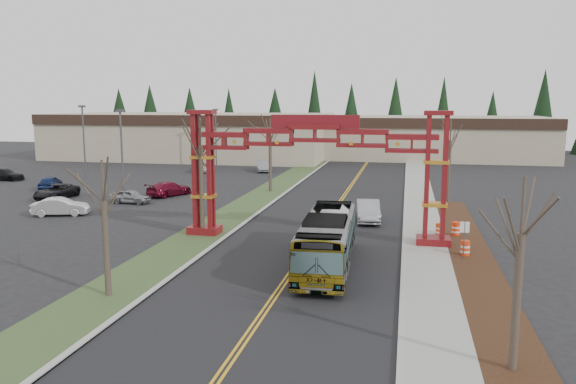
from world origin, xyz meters
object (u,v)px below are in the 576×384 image
(parked_car_far_c, at_px, (4,174))
(light_pole_mid, at_px, (84,137))
(parked_car_near_a, at_px, (131,196))
(bare_tree_right_far, at_px, (450,142))
(parked_car_near_c, at_px, (56,192))
(silver_sedan, at_px, (368,211))
(transit_bus, at_px, (327,241))
(parked_car_mid_a, at_px, (169,189))
(parked_car_near_b, at_px, (60,207))
(bare_tree_right_near, at_px, (521,235))
(bare_tree_median_near, at_px, (104,202))
(barrel_south, at_px, (465,249))
(parked_car_mid_b, at_px, (50,183))
(light_pole_near, at_px, (122,148))
(parked_car_far_a, at_px, (264,166))
(barrel_mid, at_px, (439,230))
(retail_building_east, at_px, (431,137))
(parked_car_far_b, at_px, (202,167))
(barrel_north, at_px, (456,229))
(bare_tree_median_mid, at_px, (201,146))
(retail_building_west, at_px, (193,135))
(bare_tree_median_far, at_px, (270,140))
(gateway_arch, at_px, (315,154))
(light_pole_far, at_px, (216,134))
(street_sign, at_px, (464,233))

(parked_car_far_c, xyz_separation_m, light_pole_mid, (8.97, 3.34, 4.53))
(parked_car_near_a, bearing_deg, bare_tree_right_far, -75.08)
(parked_car_near_c, bearing_deg, silver_sedan, -7.61)
(transit_bus, bearing_deg, parked_car_mid_a, 129.00)
(parked_car_near_b, distance_m, bare_tree_right_near, 39.01)
(bare_tree_median_near, xyz_separation_m, barrel_south, (17.81, 11.03, -4.19))
(parked_car_mid_b, distance_m, light_pole_near, 12.77)
(parked_car_far_a, distance_m, barrel_mid, 40.22)
(retail_building_east, relative_size, parked_car_far_b, 8.08)
(bare_tree_right_far, bearing_deg, parked_car_mid_b, -179.99)
(silver_sedan, relative_size, barrel_north, 4.74)
(transit_bus, xyz_separation_m, bare_tree_median_mid, (-9.80, 5.93, 4.80))
(retail_building_west, height_order, bare_tree_median_mid, bare_tree_median_mid)
(bare_tree_median_far, bearing_deg, barrel_south, -51.43)
(gateway_arch, xyz_separation_m, parked_car_mid_b, (-31.95, 16.52, -5.24))
(parked_car_far_c, relative_size, bare_tree_median_far, 0.63)
(parked_car_mid_b, bearing_deg, barrel_south, 135.75)
(silver_sedan, height_order, barrel_mid, silver_sedan)
(bare_tree_right_near, relative_size, light_pole_near, 0.80)
(parked_car_near_a, xyz_separation_m, bare_tree_median_near, (11.25, -23.88, 4.06))
(bare_tree_right_far, relative_size, barrel_north, 7.33)
(parked_car_far_a, bearing_deg, parked_car_mid_a, -113.90)
(silver_sedan, bearing_deg, gateway_arch, -121.51)
(parked_car_mid_a, height_order, barrel_mid, parked_car_mid_a)
(light_pole_near, distance_m, light_pole_mid, 17.91)
(retail_building_west, bearing_deg, bare_tree_right_near, -60.79)
(silver_sedan, height_order, parked_car_mid_a, silver_sedan)
(retail_building_west, xyz_separation_m, barrel_mid, (38.52, -51.13, -3.29))
(retail_building_east, distance_m, barrel_mid, 59.22)
(parked_car_mid_a, xyz_separation_m, parked_car_mid_b, (-14.53, 1.34, 0.02))
(light_pole_near, bearing_deg, barrel_north, -16.62)
(gateway_arch, height_order, bare_tree_median_far, gateway_arch)
(parked_car_mid_a, bearing_deg, parked_car_near_a, 93.44)
(transit_bus, height_order, parked_car_near_b, transit_bus)
(retail_building_east, distance_m, light_pole_far, 38.11)
(parked_car_mid_a, bearing_deg, bare_tree_right_near, 154.53)
(light_pole_mid, height_order, barrel_south, light_pole_mid)
(retail_building_east, distance_m, parked_car_near_c, 63.19)
(parked_car_near_b, height_order, bare_tree_right_near, bare_tree_right_near)
(barrel_mid, height_order, barrel_north, barrel_north)
(barrel_north, bearing_deg, retail_building_west, 127.87)
(retail_building_west, relative_size, retail_building_east, 1.21)
(parked_car_near_b, bearing_deg, retail_building_west, -10.57)
(transit_bus, distance_m, light_pole_far, 51.51)
(parked_car_far_c, bearing_deg, transit_bus, -123.66)
(parked_car_far_c, bearing_deg, street_sign, -116.87)
(parked_car_near_c, relative_size, parked_car_mid_a, 1.03)
(parked_car_mid_b, height_order, bare_tree_median_near, bare_tree_median_near)
(light_pole_near, distance_m, barrel_north, 32.11)
(parked_car_far_b, distance_m, barrel_north, 44.29)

